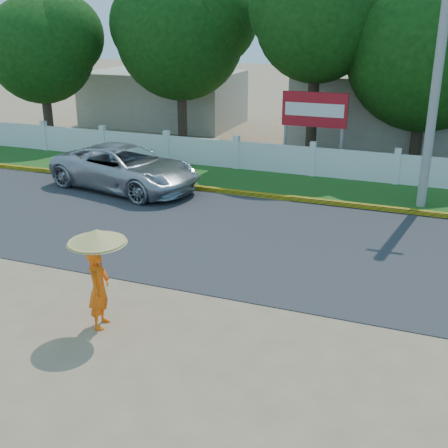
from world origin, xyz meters
name	(u,v)px	position (x,y,z in m)	size (l,w,h in m)	color
ground	(188,318)	(0.00, 0.00, 0.00)	(120.00, 120.00, 0.00)	#9E8460
road	(257,239)	(0.00, 4.50, 0.01)	(60.00, 7.00, 0.02)	#38383A
grass_verge	(303,186)	(0.00, 9.75, 0.01)	(60.00, 3.50, 0.03)	#2D601E
curb	(290,198)	(0.00, 8.05, 0.08)	(40.00, 0.18, 0.16)	yellow
fence	(312,162)	(0.00, 11.20, 0.55)	(40.00, 0.10, 1.10)	silver
building_near	(412,111)	(3.00, 18.00, 1.60)	(10.00, 6.00, 3.20)	#B7AD99
building_far	(164,98)	(-10.00, 19.00, 1.40)	(8.00, 5.00, 2.80)	#B7AD99
utility_pole	(436,85)	(3.98, 8.94, 3.73)	(0.28, 0.28, 7.47)	gray
vehicle	(125,168)	(-5.66, 7.33, 0.75)	(2.47, 5.37, 1.49)	#A9ADB2
monk_with_parasol	(98,264)	(-1.42, -0.86, 1.31)	(1.10, 1.10, 2.01)	#FF5F0D
billboard	(314,114)	(-0.26, 12.30, 2.14)	(2.50, 0.13, 2.95)	gray
tree_row	(402,38)	(2.49, 14.28, 4.85)	(34.75, 7.22, 8.50)	#473828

